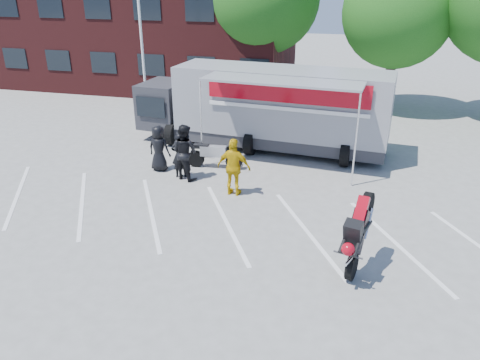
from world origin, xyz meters
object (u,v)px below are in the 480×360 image
at_px(parked_motorcycle, 215,168).
at_px(stunt_bike_rider, 358,264).
at_px(spectator_leather_b, 180,155).
at_px(spectator_hivis, 234,167).
at_px(transporter_truck, 268,148).
at_px(flagpole, 145,14).
at_px(tree_mid, 398,13).
at_px(spectator_leather_a, 159,148).
at_px(spectator_leather_c, 185,152).

xyz_separation_m(parked_motorcycle, stunt_bike_rider, (5.43, -5.20, 0.00)).
height_order(spectator_leather_b, spectator_hivis, spectator_hivis).
bearing_deg(stunt_bike_rider, parked_motorcycle, 150.18).
distance_m(transporter_truck, parked_motorcycle, 3.09).
xyz_separation_m(flagpole, spectator_leather_b, (3.92, -6.19, -4.24)).
bearing_deg(transporter_truck, flagpole, 164.32).
height_order(parked_motorcycle, spectator_leather_b, spectator_leather_b).
distance_m(tree_mid, spectator_leather_b, 14.00).
bearing_deg(stunt_bike_rider, spectator_leather_a, 162.50).
height_order(transporter_truck, spectator_hivis, spectator_hivis).
bearing_deg(parked_motorcycle, flagpole, 38.80).
bearing_deg(flagpole, stunt_bike_rider, -44.99).
distance_m(flagpole, transporter_truck, 8.46).
bearing_deg(stunt_bike_rider, transporter_truck, 130.43).
xyz_separation_m(flagpole, parked_motorcycle, (4.87, -5.10, -5.05)).
xyz_separation_m(transporter_truck, spectator_hivis, (-0.18, -4.75, 0.96)).
bearing_deg(flagpole, transporter_truck, -20.57).
bearing_deg(tree_mid, flagpole, -156.03).
relative_size(tree_mid, stunt_bike_rider, 3.56).
relative_size(spectator_leather_b, spectator_hivis, 0.85).
xyz_separation_m(flagpole, spectator_leather_c, (4.15, -6.29, -4.06)).
xyz_separation_m(flagpole, spectator_leather_a, (2.96, -5.81, -4.20)).
height_order(spectator_leather_a, spectator_leather_c, spectator_leather_c).
relative_size(flagpole, transporter_truck, 0.77).
xyz_separation_m(tree_mid, spectator_leather_b, (-7.32, -11.19, -4.13)).
relative_size(transporter_truck, spectator_hivis, 5.41).
bearing_deg(spectator_hivis, parked_motorcycle, -52.14).
xyz_separation_m(flagpole, stunt_bike_rider, (10.30, -10.30, -5.05)).
height_order(tree_mid, spectator_leather_b, tree_mid).
distance_m(flagpole, tree_mid, 12.31).
height_order(spectator_leather_a, spectator_leather_b, spectator_leather_a).
bearing_deg(spectator_leather_b, tree_mid, -144.53).
bearing_deg(flagpole, parked_motorcycle, -46.31).
height_order(flagpole, spectator_leather_a, flagpole).
bearing_deg(spectator_leather_a, spectator_leather_c, 163.20).
distance_m(stunt_bike_rider, spectator_leather_b, 7.63).
bearing_deg(spectator_leather_b, spectator_hivis, 135.86).
bearing_deg(parked_motorcycle, spectator_leather_b, 134.26).
bearing_deg(tree_mid, spectator_leather_c, -122.14).
bearing_deg(flagpole, spectator_leather_a, -63.03).
relative_size(flagpole, spectator_hivis, 4.15).
bearing_deg(stunt_bike_rider, spectator_leather_c, 160.85).
height_order(parked_motorcycle, stunt_bike_rider, stunt_bike_rider).
height_order(stunt_bike_rider, spectator_leather_c, spectator_leather_c).
relative_size(flagpole, spectator_leather_c, 4.02).
bearing_deg(spectator_hivis, spectator_leather_c, -17.52).
distance_m(transporter_truck, spectator_leather_a, 4.90).
relative_size(transporter_truck, spectator_leather_a, 6.13).
distance_m(transporter_truck, spectator_hivis, 4.85).
distance_m(spectator_leather_a, spectator_leather_b, 1.04).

